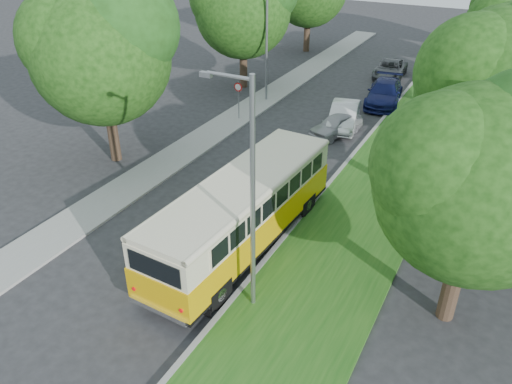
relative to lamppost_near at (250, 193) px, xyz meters
The scene contains 13 objects.
ground 6.56m from the lamppost_near, 149.28° to the left, with size 120.00×120.00×0.00m, color #28282A.
curb 8.66m from the lamppost_near, 94.62° to the left, with size 0.20×70.00×0.15m, color gray.
grass_verge 8.82m from the lamppost_near, 76.91° to the left, with size 4.50×70.00×0.13m, color #1C5316.
sidewalk 12.49m from the lamppost_near, 140.22° to the left, with size 2.20×70.00×0.12m, color gray.
treeline 20.58m from the lamppost_near, 92.96° to the left, with size 24.27×41.91×9.46m.
lamppost_near is the anchor object (origin of this frame).
lamppost_far 20.53m from the lamppost_near, 115.71° to the left, with size 1.71×0.16×7.50m.
warning_sign 17.10m from the lamppost_near, 121.02° to the left, with size 0.56×0.10×2.50m.
vintage_bus 4.42m from the lamppost_near, 123.33° to the left, with size 2.64×10.25×3.04m, color #EAAD07, non-canonical shape.
car_silver 15.76m from the lamppost_near, 99.26° to the left, with size 1.48×3.68×1.26m, color #A4A4A8.
car_white 17.06m from the lamppost_near, 98.51° to the left, with size 1.57×4.51×1.49m, color silver.
car_blue 22.08m from the lamppost_near, 93.79° to the left, with size 2.14×5.27×1.53m, color #12194F.
car_grey 28.37m from the lamppost_near, 95.44° to the left, with size 2.18×4.72×1.31m, color #4E5155.
Camera 1 is at (10.39, -13.78, 11.81)m, focal length 35.00 mm.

